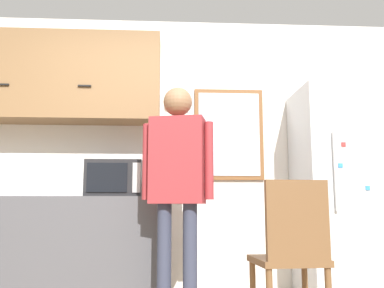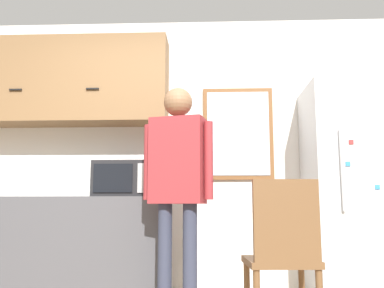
% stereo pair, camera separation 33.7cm
% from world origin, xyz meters
% --- Properties ---
extents(back_wall, '(6.00, 0.06, 2.70)m').
position_xyz_m(back_wall, '(0.00, 1.97, 1.35)').
color(back_wall, white).
rests_on(back_wall, ground_plane).
extents(counter, '(2.10, 0.58, 0.89)m').
position_xyz_m(counter, '(-1.15, 1.64, 0.44)').
color(counter, '#4C4C51').
rests_on(counter, ground_plane).
extents(upper_cabinets, '(2.10, 0.37, 0.85)m').
position_xyz_m(upper_cabinets, '(-1.15, 1.76, 2.02)').
color(upper_cabinets, olive).
extents(microwave, '(0.49, 0.42, 0.32)m').
position_xyz_m(microwave, '(-0.49, 1.64, 1.05)').
color(microwave, '#232326').
rests_on(microwave, counter).
extents(person, '(0.56, 0.31, 1.75)m').
position_xyz_m(person, '(0.06, 1.08, 1.07)').
color(person, '#33384C').
rests_on(person, ground_plane).
extents(refrigerator, '(0.82, 0.74, 1.88)m').
position_xyz_m(refrigerator, '(1.60, 1.57, 0.94)').
color(refrigerator, silver).
rests_on(refrigerator, ground_plane).
extents(chair, '(0.45, 0.45, 0.95)m').
position_xyz_m(chair, '(0.75, 0.39, 0.53)').
color(chair, brown).
rests_on(chair, ground_plane).
extents(window, '(0.69, 0.05, 0.91)m').
position_xyz_m(window, '(0.60, 1.92, 1.52)').
color(window, brown).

